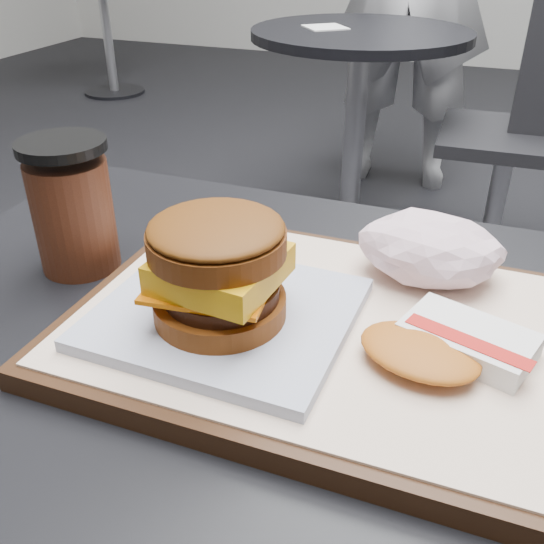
% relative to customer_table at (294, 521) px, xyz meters
% --- Properties ---
extents(customer_table, '(0.80, 0.60, 0.77)m').
position_rel_customer_table_xyz_m(customer_table, '(0.00, 0.00, 0.00)').
color(customer_table, '#A5A5AA').
rests_on(customer_table, ground).
extents(serving_tray, '(0.38, 0.28, 0.02)m').
position_rel_customer_table_xyz_m(serving_tray, '(0.00, 0.03, 0.20)').
color(serving_tray, black).
rests_on(serving_tray, customer_table).
extents(breakfast_sandwich, '(0.19, 0.17, 0.09)m').
position_rel_customer_table_xyz_m(breakfast_sandwich, '(-0.06, -0.00, 0.24)').
color(breakfast_sandwich, silver).
rests_on(breakfast_sandwich, serving_tray).
extents(hash_brown, '(0.13, 0.11, 0.02)m').
position_rel_customer_table_xyz_m(hash_brown, '(0.10, 0.02, 0.22)').
color(hash_brown, white).
rests_on(hash_brown, serving_tray).
extents(crumpled_wrapper, '(0.12, 0.09, 0.05)m').
position_rel_customer_table_xyz_m(crumpled_wrapper, '(0.07, 0.13, 0.23)').
color(crumpled_wrapper, white).
rests_on(crumpled_wrapper, serving_tray).
extents(coffee_cup, '(0.08, 0.08, 0.12)m').
position_rel_customer_table_xyz_m(coffee_cup, '(-0.24, 0.06, 0.24)').
color(coffee_cup, '#411C0F').
rests_on(coffee_cup, customer_table).
extents(neighbor_table, '(0.70, 0.70, 0.75)m').
position_rel_customer_table_xyz_m(neighbor_table, '(-0.35, 1.65, -0.03)').
color(neighbor_table, black).
rests_on(neighbor_table, ground).
extents(napkin, '(0.17, 0.17, 0.00)m').
position_rel_customer_table_xyz_m(napkin, '(-0.46, 1.63, 0.17)').
color(napkin, white).
rests_on(napkin, neighbor_table).
extents(neighbor_chair, '(0.61, 0.44, 0.88)m').
position_rel_customer_table_xyz_m(neighbor_chair, '(0.21, 1.64, -0.07)').
color(neighbor_chair, '#ABABB0').
rests_on(neighbor_chair, ground).
extents(bg_table_mid, '(0.66, 0.66, 0.75)m').
position_rel_customer_table_xyz_m(bg_table_mid, '(-2.40, 3.20, -0.02)').
color(bg_table_mid, black).
rests_on(bg_table_mid, ground).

